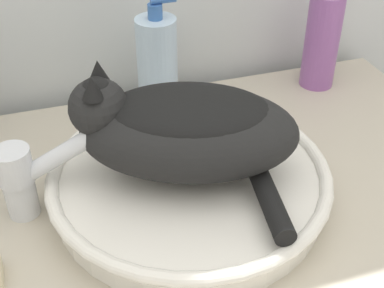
{
  "coord_description": "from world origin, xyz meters",
  "views": [
    {
      "loc": [
        -0.17,
        -0.3,
        1.42
      ],
      "look_at": [
        0.01,
        0.25,
        0.99
      ],
      "focal_mm": 50.0,
      "sensor_mm": 36.0,
      "label": 1
    }
  ],
  "objects_px": {
    "cat": "(183,127)",
    "mouthwash_bottle": "(323,36)",
    "faucet": "(28,175)",
    "soap_pump_bottle": "(157,66)"
  },
  "relations": [
    {
      "from": "cat",
      "to": "soap_pump_bottle",
      "type": "distance_m",
      "value": 0.25
    },
    {
      "from": "faucet",
      "to": "cat",
      "type": "bearing_deg",
      "value": 0.1
    },
    {
      "from": "soap_pump_bottle",
      "to": "mouthwash_bottle",
      "type": "xyz_separation_m",
      "value": [
        0.32,
        0.0,
        0.01
      ]
    },
    {
      "from": "cat",
      "to": "soap_pump_bottle",
      "type": "height_order",
      "value": "soap_pump_bottle"
    },
    {
      "from": "mouthwash_bottle",
      "to": "faucet",
      "type": "bearing_deg",
      "value": -159.5
    },
    {
      "from": "faucet",
      "to": "mouthwash_bottle",
      "type": "height_order",
      "value": "mouthwash_bottle"
    },
    {
      "from": "cat",
      "to": "mouthwash_bottle",
      "type": "xyz_separation_m",
      "value": [
        0.35,
        0.24,
        -0.02
      ]
    },
    {
      "from": "mouthwash_bottle",
      "to": "soap_pump_bottle",
      "type": "bearing_deg",
      "value": 180.0
    },
    {
      "from": "soap_pump_bottle",
      "to": "mouthwash_bottle",
      "type": "bearing_deg",
      "value": 0.0
    },
    {
      "from": "faucet",
      "to": "soap_pump_bottle",
      "type": "bearing_deg",
      "value": 50.57
    }
  ]
}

